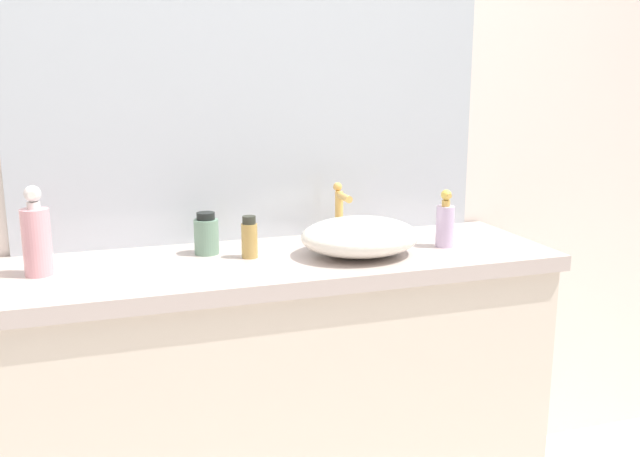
{
  "coord_description": "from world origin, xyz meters",
  "views": [
    {
      "loc": [
        -0.47,
        -1.4,
        1.42
      ],
      "look_at": [
        0.13,
        0.42,
        0.99
      ],
      "focal_mm": 38.78,
      "sensor_mm": 36.0,
      "label": 1
    }
  ],
  "objects_px": {
    "soap_dispenser": "(36,238)",
    "perfume_bottle": "(206,235)",
    "lotion_bottle": "(249,238)",
    "spray_can": "(445,223)",
    "sink_basin": "(360,236)"
  },
  "relations": [
    {
      "from": "perfume_bottle",
      "to": "spray_can",
      "type": "height_order",
      "value": "spray_can"
    },
    {
      "from": "soap_dispenser",
      "to": "spray_can",
      "type": "xyz_separation_m",
      "value": [
        1.15,
        -0.06,
        -0.03
      ]
    },
    {
      "from": "soap_dispenser",
      "to": "perfume_bottle",
      "type": "relative_size",
      "value": 1.93
    },
    {
      "from": "perfume_bottle",
      "to": "soap_dispenser",
      "type": "bearing_deg",
      "value": -170.0
    },
    {
      "from": "soap_dispenser",
      "to": "perfume_bottle",
      "type": "bearing_deg",
      "value": 10.0
    },
    {
      "from": "sink_basin",
      "to": "perfume_bottle",
      "type": "bearing_deg",
      "value": 160.37
    },
    {
      "from": "lotion_bottle",
      "to": "sink_basin",
      "type": "bearing_deg",
      "value": -12.51
    },
    {
      "from": "soap_dispenser",
      "to": "lotion_bottle",
      "type": "height_order",
      "value": "soap_dispenser"
    },
    {
      "from": "sink_basin",
      "to": "perfume_bottle",
      "type": "xyz_separation_m",
      "value": [
        -0.42,
        0.15,
        0.0
      ]
    },
    {
      "from": "lotion_bottle",
      "to": "spray_can",
      "type": "relative_size",
      "value": 0.69
    },
    {
      "from": "lotion_bottle",
      "to": "spray_can",
      "type": "xyz_separation_m",
      "value": [
        0.59,
        -0.06,
        0.02
      ]
    },
    {
      "from": "soap_dispenser",
      "to": "perfume_bottle",
      "type": "distance_m",
      "value": 0.46
    },
    {
      "from": "sink_basin",
      "to": "soap_dispenser",
      "type": "distance_m",
      "value": 0.87
    },
    {
      "from": "soap_dispenser",
      "to": "spray_can",
      "type": "distance_m",
      "value": 1.15
    },
    {
      "from": "sink_basin",
      "to": "soap_dispenser",
      "type": "relative_size",
      "value": 1.47
    }
  ]
}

